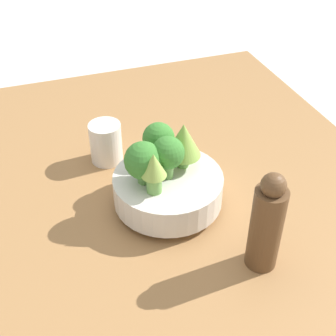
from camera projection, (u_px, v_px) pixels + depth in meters
ground_plane at (176, 217)px, 0.93m from camera, size 6.00×6.00×0.00m
table at (177, 209)px, 0.92m from camera, size 1.17×0.90×0.05m
bowl at (168, 189)px, 0.87m from camera, size 0.20×0.20×0.07m
broccoli_floret_left at (159, 139)px, 0.87m from camera, size 0.06×0.06×0.08m
broccoli_floret_center at (168, 154)px, 0.82m from camera, size 0.06×0.06×0.08m
romanesco_piece_near at (154, 169)px, 0.79m from camera, size 0.04×0.04×0.08m
broccoli_floret_front at (143, 161)px, 0.81m from camera, size 0.07×0.07×0.08m
romanesco_piece_far at (183, 141)px, 0.85m from camera, size 0.07×0.07×0.09m
cup at (106, 143)px, 0.98m from camera, size 0.07×0.07×0.09m
pepper_mill at (267, 224)px, 0.73m from camera, size 0.05×0.05×0.19m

